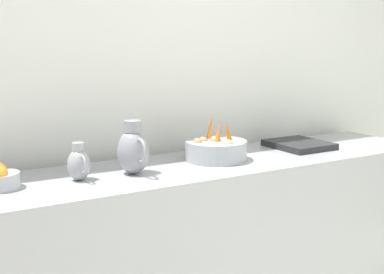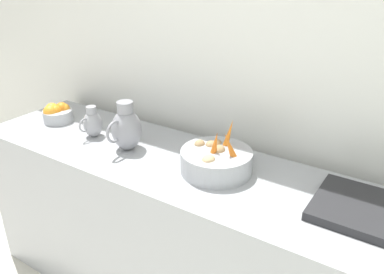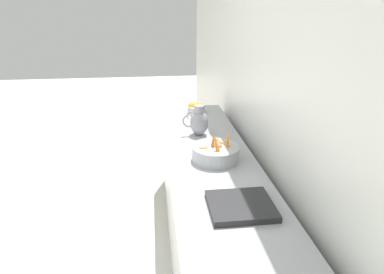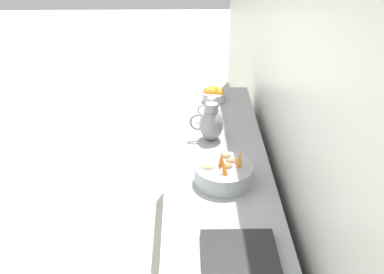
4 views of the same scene
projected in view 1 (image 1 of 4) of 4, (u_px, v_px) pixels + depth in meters
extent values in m
cube|color=silver|center=(246.00, 43.00, 3.19)|extent=(0.10, 8.24, 3.00)
cube|color=#9EA0A5|center=(213.00, 243.00, 2.77)|extent=(0.62, 2.64, 0.89)
cylinder|color=#9EA0A5|center=(216.00, 150.00, 2.71)|extent=(0.32, 0.32, 0.10)
torus|color=#9EA0A5|center=(216.00, 159.00, 2.72)|extent=(0.19, 0.19, 0.01)
cone|color=orange|center=(228.00, 132.00, 2.73)|extent=(0.07, 0.09, 0.14)
cone|color=orange|center=(218.00, 134.00, 2.68)|extent=(0.04, 0.06, 0.13)
cone|color=orange|center=(210.00, 129.00, 2.77)|extent=(0.05, 0.07, 0.17)
ellipsoid|color=#9E7F56|center=(203.00, 141.00, 2.71)|extent=(0.06, 0.05, 0.04)
ellipsoid|color=tan|center=(228.00, 144.00, 2.64)|extent=(0.06, 0.05, 0.05)
ellipsoid|color=#9E7F56|center=(202.00, 140.00, 2.75)|extent=(0.05, 0.04, 0.04)
ellipsoid|color=#9E7F56|center=(215.00, 141.00, 2.72)|extent=(0.07, 0.06, 0.05)
ellipsoid|color=#9E7F56|center=(198.00, 142.00, 2.67)|extent=(0.06, 0.05, 0.05)
ellipsoid|color=gray|center=(133.00, 152.00, 2.42)|extent=(0.15, 0.15, 0.21)
cylinder|color=gray|center=(133.00, 126.00, 2.40)|extent=(0.08, 0.08, 0.06)
torus|color=gray|center=(141.00, 151.00, 2.35)|extent=(0.11, 0.01, 0.11)
ellipsoid|color=#939399|center=(79.00, 165.00, 2.31)|extent=(0.10, 0.10, 0.14)
cylinder|color=#939399|center=(78.00, 147.00, 2.30)|extent=(0.05, 0.05, 0.04)
torus|color=#939399|center=(83.00, 164.00, 2.26)|extent=(0.08, 0.01, 0.08)
cube|color=#232326|center=(299.00, 145.00, 3.04)|extent=(0.34, 0.30, 0.04)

